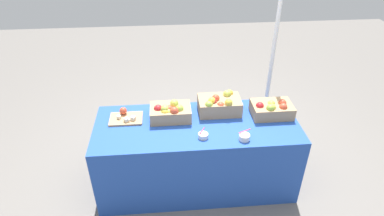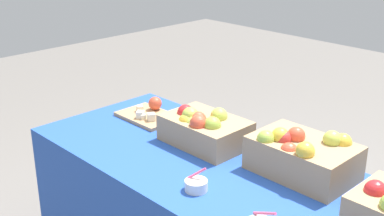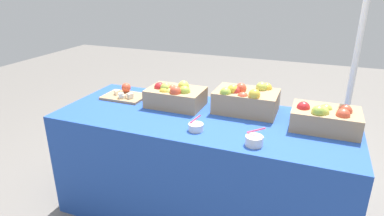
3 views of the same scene
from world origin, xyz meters
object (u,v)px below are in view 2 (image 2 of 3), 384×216
(apple_crate_middle, at_px, (302,155))
(apple_crate_right, at_px, (203,128))
(cutting_board_front, at_px, (149,113))
(sample_bowl_mid, at_px, (196,185))

(apple_crate_middle, height_order, apple_crate_right, apple_crate_middle)
(apple_crate_middle, distance_m, cutting_board_front, 0.90)
(apple_crate_right, bearing_deg, cutting_board_front, 175.23)
(apple_crate_right, height_order, cutting_board_front, apple_crate_right)
(apple_crate_right, bearing_deg, sample_bowl_mid, -48.52)
(cutting_board_front, bearing_deg, apple_crate_middle, 2.81)
(sample_bowl_mid, bearing_deg, cutting_board_front, 153.44)
(cutting_board_front, height_order, sample_bowl_mid, same)
(apple_crate_middle, relative_size, sample_bowl_mid, 4.54)
(apple_crate_middle, height_order, cutting_board_front, apple_crate_middle)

